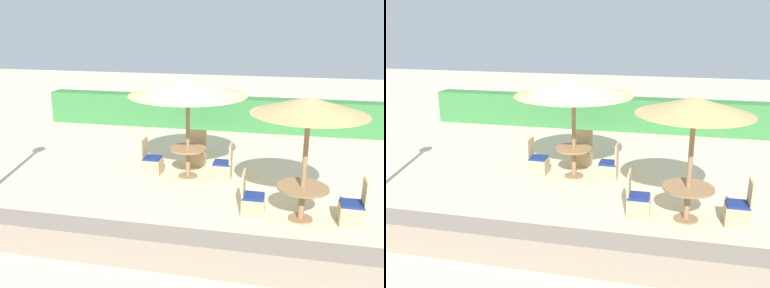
% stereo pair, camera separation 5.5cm
% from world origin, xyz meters
% --- Properties ---
extents(ground_plane, '(40.00, 40.00, 0.00)m').
position_xyz_m(ground_plane, '(0.00, 0.00, 0.00)').
color(ground_plane, beige).
extents(hedge_row, '(13.00, 0.70, 1.16)m').
position_xyz_m(hedge_row, '(0.00, 5.63, 0.58)').
color(hedge_row, '#387A3D').
rests_on(hedge_row, ground_plane).
extents(stone_border, '(10.00, 0.56, 0.55)m').
position_xyz_m(stone_border, '(0.00, -3.26, 0.27)').
color(stone_border, gray).
rests_on(stone_border, ground_plane).
extents(parasol_center, '(2.88, 2.88, 2.41)m').
position_xyz_m(parasol_center, '(-0.13, 0.72, 2.24)').
color(parasol_center, '#93704C').
rests_on(parasol_center, ground_plane).
extents(round_table_center, '(0.92, 0.92, 0.76)m').
position_xyz_m(round_table_center, '(-0.13, 0.72, 0.57)').
color(round_table_center, '#93704C').
rests_on(round_table_center, ground_plane).
extents(patio_chair_center_north, '(0.46, 0.46, 0.93)m').
position_xyz_m(patio_chair_center_north, '(-0.10, 1.65, 0.26)').
color(patio_chair_center_north, tan).
rests_on(patio_chair_center_north, ground_plane).
extents(patio_chair_center_west, '(0.46, 0.46, 0.93)m').
position_xyz_m(patio_chair_center_west, '(-1.08, 0.71, 0.26)').
color(patio_chair_center_west, tan).
rests_on(patio_chair_center_west, ground_plane).
extents(patio_chair_center_east, '(0.46, 0.46, 0.93)m').
position_xyz_m(patio_chair_center_east, '(0.76, 0.73, 0.26)').
color(patio_chair_center_east, tan).
rests_on(patio_chair_center_east, ground_plane).
extents(parasol_front_right, '(2.20, 2.20, 2.48)m').
position_xyz_m(parasol_front_right, '(2.61, -1.12, 2.30)').
color(parasol_front_right, '#93704C').
rests_on(parasol_front_right, ground_plane).
extents(round_table_front_right, '(1.01, 1.01, 0.70)m').
position_xyz_m(round_table_front_right, '(2.61, -1.12, 0.54)').
color(round_table_front_right, '#93704C').
rests_on(round_table_front_right, ground_plane).
extents(patio_chair_front_right_west, '(0.46, 0.46, 0.93)m').
position_xyz_m(patio_chair_front_right_west, '(1.64, -1.16, 0.26)').
color(patio_chair_front_right_west, tan).
rests_on(patio_chair_front_right_west, ground_plane).
extents(patio_chair_front_right_east, '(0.46, 0.46, 0.93)m').
position_xyz_m(patio_chair_front_right_east, '(3.57, -1.11, 0.26)').
color(patio_chair_front_right_east, tan).
rests_on(patio_chair_front_right_east, ground_plane).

